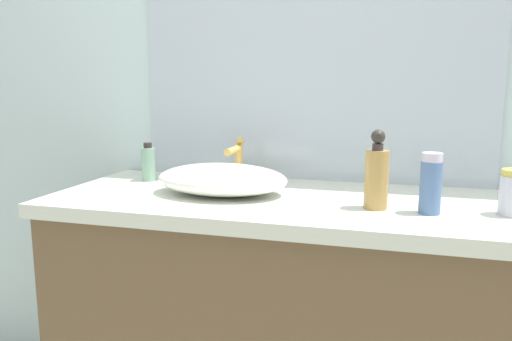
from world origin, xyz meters
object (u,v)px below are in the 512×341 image
object	(u,v)px
sink_basin	(222,179)
lotion_bottle	(431,184)
soap_dispenser	(377,176)
spray_can	(148,163)

from	to	relation	value
sink_basin	lotion_bottle	distance (m)	0.61
sink_basin	lotion_bottle	size ratio (longest dim) A/B	2.55
soap_dispenser	lotion_bottle	distance (m)	0.14
soap_dispenser	lotion_bottle	size ratio (longest dim) A/B	1.34
sink_basin	spray_can	bearing A→B (deg)	157.82
soap_dispenser	spray_can	distance (m)	0.81
soap_dispenser	spray_can	bearing A→B (deg)	166.36
soap_dispenser	lotion_bottle	xyz separation A→B (m)	(0.14, -0.02, -0.01)
sink_basin	spray_can	xyz separation A→B (m)	(-0.32, 0.13, 0.02)
sink_basin	soap_dispenser	world-z (taller)	soap_dispenser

